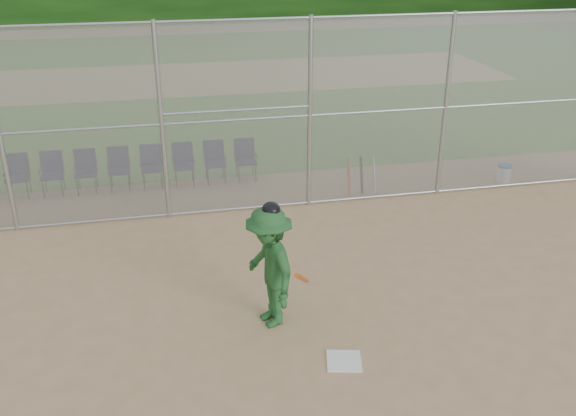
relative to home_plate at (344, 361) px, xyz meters
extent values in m
plane|color=tan|center=(-0.17, 0.42, -0.01)|extent=(100.00, 100.00, 0.00)
plane|color=#366B20|center=(-0.17, 18.42, -0.01)|extent=(100.00, 100.00, 0.00)
plane|color=tan|center=(-0.17, 18.42, 0.00)|extent=(24.00, 24.00, 0.00)
cube|color=gray|center=(-0.17, 5.42, 1.99)|extent=(16.00, 0.02, 4.00)
cylinder|color=#9EA3A8|center=(-0.17, 5.42, 3.94)|extent=(16.00, 0.05, 0.05)
cube|color=silver|center=(0.00, 0.00, 0.00)|extent=(0.57, 0.57, 0.02)
imported|color=#215225|center=(-0.83, 1.19, 0.95)|extent=(0.98, 1.37, 1.92)
ellipsoid|color=black|center=(-0.83, 1.19, 1.88)|extent=(0.27, 0.30, 0.23)
cylinder|color=#D85114|center=(-0.43, 0.79, 0.94)|extent=(0.38, 0.69, 0.54)
cylinder|color=white|center=(5.67, 5.76, 0.18)|extent=(0.31, 0.31, 0.37)
cylinder|color=#2561A3|center=(5.67, 5.76, 0.39)|extent=(0.33, 0.33, 0.05)
cylinder|color=#D84C14|center=(1.86, 5.84, 0.41)|extent=(0.06, 0.27, 0.84)
cylinder|color=black|center=(2.16, 5.84, 0.40)|extent=(0.06, 0.30, 0.83)
cylinder|color=#B2B2B7|center=(2.46, 5.84, 0.40)|extent=(0.06, 0.33, 0.83)
camera|label=1|loc=(-2.32, -6.99, 5.62)|focal=40.00mm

